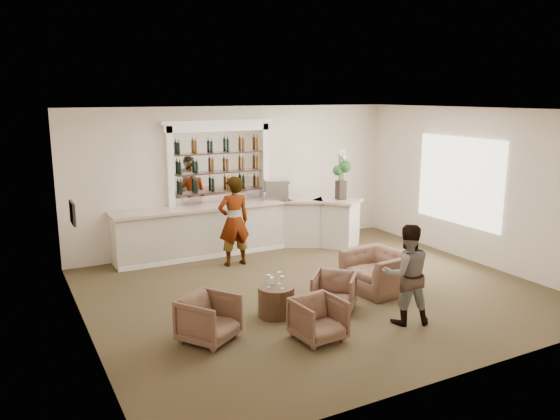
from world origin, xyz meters
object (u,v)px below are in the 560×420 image
at_px(sommelier, 234,221).
at_px(armchair_right, 334,292).
at_px(bar_counter, 241,228).
at_px(armchair_left, 209,319).
at_px(cocktail_table, 276,301).
at_px(guest, 407,274).
at_px(flower_vase, 341,172).
at_px(espresso_machine, 276,190).
at_px(armchair_far, 378,272).
at_px(armchair_center, 318,319).

xyz_separation_m(sommelier, armchair_right, (0.50, -3.08, -0.63)).
height_order(bar_counter, sommelier, sommelier).
height_order(sommelier, armchair_left, sommelier).
bearing_deg(bar_counter, cocktail_table, -105.28).
relative_size(guest, flower_vase, 1.38).
bearing_deg(armchair_left, sommelier, 27.03).
height_order(guest, flower_vase, flower_vase).
relative_size(armchair_left, flower_vase, 0.65).
xyz_separation_m(armchair_left, flower_vase, (4.59, 3.40, 1.45)).
relative_size(cocktail_table, armchair_left, 0.79).
height_order(espresso_machine, flower_vase, flower_vase).
bearing_deg(armchair_far, espresso_machine, 178.26).
bearing_deg(armchair_left, bar_counter, 26.24).
distance_m(guest, armchair_far, 1.52).
bearing_deg(bar_counter, flower_vase, -15.56).
xyz_separation_m(cocktail_table, espresso_machine, (1.92, 3.72, 1.12)).
relative_size(sommelier, armchair_center, 2.73).
bearing_deg(cocktail_table, guest, -35.39).
distance_m(guest, espresso_machine, 4.95).
height_order(armchair_left, espresso_machine, espresso_machine).
height_order(bar_counter, armchair_right, bar_counter).
relative_size(cocktail_table, armchair_far, 0.53).
bearing_deg(cocktail_table, bar_counter, 74.72).
xyz_separation_m(armchair_right, espresso_machine, (0.95, 3.96, 1.05)).
bearing_deg(armchair_left, cocktail_table, -18.21).
relative_size(guest, armchair_far, 1.43).
distance_m(armchair_left, armchair_center, 1.61).
xyz_separation_m(guest, armchair_center, (-1.54, 0.11, -0.49)).
height_order(cocktail_table, armchair_center, armchair_center).
distance_m(cocktail_table, armchair_left, 1.36).
bearing_deg(sommelier, guest, 107.12).
bearing_deg(cocktail_table, espresso_machine, 62.64).
height_order(armchair_left, flower_vase, flower_vase).
bearing_deg(armchair_right, armchair_left, -133.62).
relative_size(cocktail_table, guest, 0.37).
distance_m(bar_counter, armchair_right, 3.91).
bearing_deg(guest, armchair_far, -89.36).
bearing_deg(armchair_center, flower_vase, 48.01).
xyz_separation_m(bar_counter, cocktail_table, (-1.00, -3.66, -0.32)).
bearing_deg(cocktail_table, armchair_far, 4.39).
distance_m(bar_counter, espresso_machine, 1.22).
relative_size(armchair_right, flower_vase, 0.60).
bearing_deg(armchair_left, guest, -49.49).
distance_m(sommelier, flower_vase, 2.94).
relative_size(bar_counter, cocktail_table, 9.55).
distance_m(armchair_far, flower_vase, 3.38).
xyz_separation_m(guest, armchair_far, (0.51, 1.36, -0.44)).
xyz_separation_m(cocktail_table, flower_vase, (3.28, 3.03, 1.55)).
distance_m(guest, armchair_center, 1.62).
distance_m(guest, armchair_left, 3.13).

